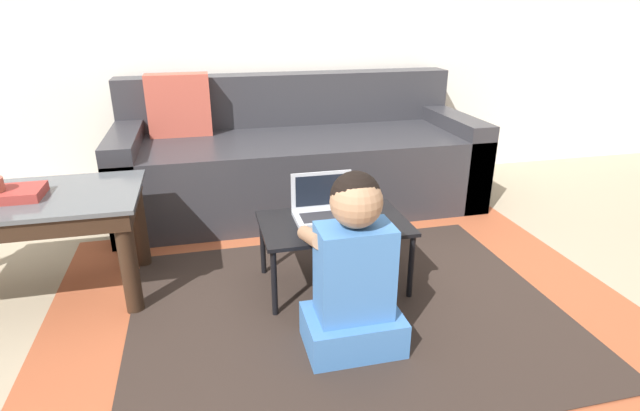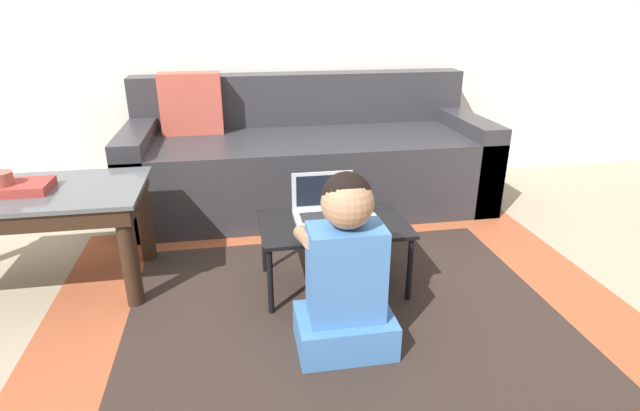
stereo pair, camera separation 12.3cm
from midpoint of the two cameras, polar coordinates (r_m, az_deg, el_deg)
ground_plane at (r=2.15m, az=1.15°, el=-11.07°), size 16.00×16.00×0.00m
area_rug at (r=2.09m, az=4.40°, el=-12.10°), size 2.39×1.89×0.01m
couch at (r=3.11m, az=-0.38°, el=5.27°), size 2.13×0.86×0.81m
coffee_table at (r=2.38m, az=-29.68°, el=-0.31°), size 0.99×0.51×0.46m
laptop_desk at (r=2.14m, az=3.19°, el=-2.69°), size 0.63×0.40×0.31m
laptop at (r=2.16m, az=2.20°, el=-0.58°), size 0.27×0.18×0.19m
computer_mouse at (r=2.15m, az=7.37°, el=-1.31°), size 0.06×0.09×0.04m
person_seated at (r=1.75m, az=4.96°, el=-7.65°), size 0.35×0.39×0.68m
cup_on_table at (r=2.34m, az=-31.39°, el=2.17°), size 0.09×0.09×0.09m
book_on_table at (r=2.33m, az=-29.25°, el=1.84°), size 0.18×0.17×0.04m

